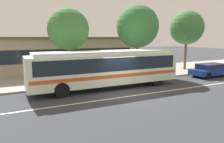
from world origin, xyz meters
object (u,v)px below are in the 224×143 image
(transit_bus, at_px, (107,67))
(street_tree_far_end, at_px, (187,28))
(pedestrian_waiting_near_sign, at_px, (120,68))
(sedan_far_ahead, at_px, (212,69))
(pedestrian_walking_along_curb, at_px, (153,67))
(bus_stop_sign, at_px, (145,60))
(street_tree_near_stop, at_px, (68,29))
(street_tree_mid_block, at_px, (138,27))

(transit_bus, relative_size, street_tree_far_end, 1.71)
(pedestrian_waiting_near_sign, xyz_separation_m, street_tree_far_end, (9.63, 1.67, 3.84))
(pedestrian_waiting_near_sign, height_order, street_tree_far_end, street_tree_far_end)
(transit_bus, relative_size, sedan_far_ahead, 2.48)
(sedan_far_ahead, bearing_deg, pedestrian_walking_along_curb, 160.15)
(transit_bus, height_order, sedan_far_ahead, transit_bus)
(bus_stop_sign, bearing_deg, street_tree_far_end, 17.74)
(street_tree_near_stop, bearing_deg, transit_bus, -65.23)
(pedestrian_walking_along_curb, relative_size, street_tree_near_stop, 0.26)
(pedestrian_walking_along_curb, bearing_deg, transit_bus, -161.93)
(pedestrian_walking_along_curb, xyz_separation_m, street_tree_far_end, (6.26, 2.21, 3.87))
(sedan_far_ahead, relative_size, bus_stop_sign, 1.75)
(bus_stop_sign, relative_size, street_tree_mid_block, 0.38)
(sedan_far_ahead, xyz_separation_m, street_tree_near_stop, (-13.20, 4.07, 3.80))
(pedestrian_walking_along_curb, relative_size, bus_stop_sign, 0.61)
(pedestrian_walking_along_curb, bearing_deg, street_tree_mid_block, 108.65)
(pedestrian_waiting_near_sign, relative_size, bus_stop_sign, 0.62)
(transit_bus, bearing_deg, sedan_far_ahead, -0.71)
(pedestrian_walking_along_curb, height_order, street_tree_mid_block, street_tree_mid_block)
(pedestrian_walking_along_curb, xyz_separation_m, street_tree_mid_block, (-0.64, 1.90, 3.85))
(pedestrian_walking_along_curb, bearing_deg, sedan_far_ahead, -19.85)
(transit_bus, height_order, pedestrian_walking_along_curb, transit_bus)
(pedestrian_waiting_near_sign, height_order, bus_stop_sign, bus_stop_sign)
(pedestrian_walking_along_curb, bearing_deg, street_tree_near_stop, 164.93)
(bus_stop_sign, distance_m, street_tree_far_end, 8.35)
(pedestrian_walking_along_curb, bearing_deg, pedestrian_waiting_near_sign, 170.94)
(street_tree_far_end, bearing_deg, sedan_far_ahead, -98.79)
(transit_bus, height_order, bus_stop_sign, transit_bus)
(street_tree_mid_block, bearing_deg, street_tree_near_stop, 178.79)
(street_tree_near_stop, bearing_deg, pedestrian_waiting_near_sign, -19.65)
(pedestrian_walking_along_curb, height_order, bus_stop_sign, bus_stop_sign)
(sedan_far_ahead, bearing_deg, street_tree_far_end, 81.21)
(bus_stop_sign, bearing_deg, transit_bus, -159.63)
(bus_stop_sign, xyz_separation_m, street_tree_near_stop, (-6.47, 2.20, 2.71))
(bus_stop_sign, bearing_deg, pedestrian_walking_along_curb, 7.91)
(sedan_far_ahead, bearing_deg, pedestrian_waiting_near_sign, 164.07)
(street_tree_mid_block, xyz_separation_m, street_tree_far_end, (6.90, 0.31, 0.02))
(pedestrian_waiting_near_sign, relative_size, street_tree_far_end, 0.25)
(bus_stop_sign, xyz_separation_m, street_tree_far_end, (7.38, 2.36, 3.11))
(transit_bus, bearing_deg, pedestrian_waiting_near_sign, 45.19)
(transit_bus, distance_m, sedan_far_ahead, 11.42)
(street_tree_near_stop, relative_size, street_tree_mid_block, 0.90)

